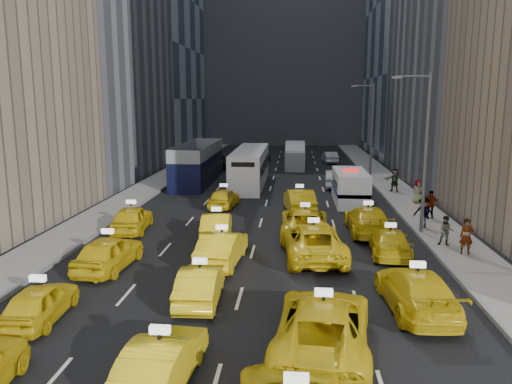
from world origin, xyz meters
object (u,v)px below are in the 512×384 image
Objects in this scene: double_decker at (198,164)px; pedestrian_0 at (467,237)px; taxi_1 at (161,362)px; city_bus at (250,167)px; nypd_van at (350,187)px; box_truck at (295,156)px.

pedestrian_0 is at bearing -53.16° from double_decker.
city_bus is (-0.49, 31.93, 0.88)m from taxi_1.
pedestrian_0 reaches higher than taxi_1.
double_decker is 4.99m from city_bus.
taxi_1 is 25.80m from nypd_van.
taxi_1 is at bearing -83.57° from double_decker.
taxi_1 is 2.41× the size of pedestrian_0.
box_truck reaches higher than taxi_1.
double_decker reaches higher than city_bus.
nypd_van is 0.98× the size of box_truck.
box_truck reaches higher than nypd_van.
nypd_van is 0.49× the size of double_decker.
pedestrian_0 is at bearing -68.31° from nypd_van.
double_decker is at bearing 173.90° from city_bus.
city_bus reaches higher than box_truck.
nypd_van is 18.80m from box_truck.
box_truck is at bearing -89.72° from taxi_1.
taxi_1 is at bearing -104.18° from nypd_van.
box_truck is (-4.11, 18.34, 0.23)m from nypd_van.
double_decker reaches higher than pedestrian_0.
box_truck is at bearing 74.63° from city_bus.
city_bus is at bearing -84.21° from taxi_1.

